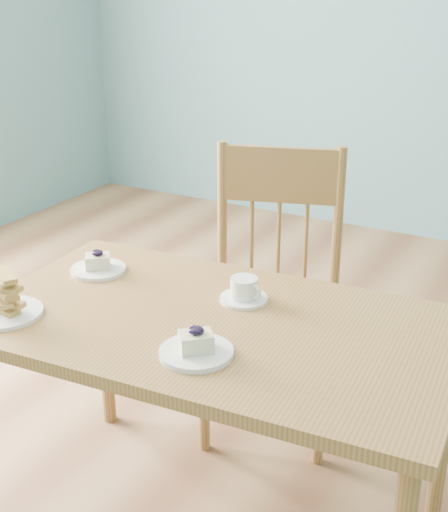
% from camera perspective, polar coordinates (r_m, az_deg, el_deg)
% --- Properties ---
extents(room, '(5.01, 5.01, 2.71)m').
position_cam_1_polar(room, '(1.88, 2.70, 16.30)').
color(room, '#9D7249').
rests_on(room, ground).
extents(dining_table, '(1.32, 0.81, 0.68)m').
position_cam_1_polar(dining_table, '(1.91, -0.72, -6.95)').
color(dining_table, olive).
rests_on(dining_table, ground).
extents(dining_chair, '(0.56, 0.55, 0.99)m').
position_cam_1_polar(dining_chair, '(2.45, 3.89, -2.91)').
color(dining_chair, olive).
rests_on(dining_chair, ground).
extents(cheesecake_plate_near, '(0.18, 0.18, 0.08)m').
position_cam_1_polar(cheesecake_plate_near, '(1.71, -2.24, -7.35)').
color(cheesecake_plate_near, white).
rests_on(cheesecake_plate_near, dining_table).
extents(cheesecake_plate_far, '(0.17, 0.17, 0.07)m').
position_cam_1_polar(cheesecake_plate_far, '(2.20, -10.04, -0.80)').
color(cheesecake_plate_far, white).
rests_on(cheesecake_plate_far, dining_table).
extents(coffee_cup, '(0.13, 0.13, 0.07)m').
position_cam_1_polar(coffee_cup, '(1.97, 1.63, -2.82)').
color(coffee_cup, white).
rests_on(coffee_cup, dining_table).
extents(biscotti_plate, '(0.20, 0.20, 0.12)m').
position_cam_1_polar(biscotti_plate, '(1.98, -17.26, -3.43)').
color(biscotti_plate, white).
rests_on(biscotti_plate, dining_table).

